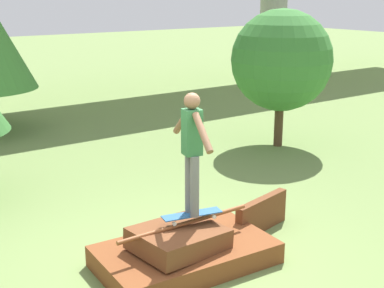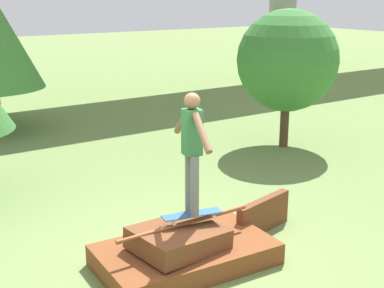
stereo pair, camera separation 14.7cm
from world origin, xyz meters
name	(u,v)px [view 1 (the left image)]	position (x,y,z in m)	size (l,w,h in m)	color
ground_plane	(186,264)	(0.00, 0.00, 0.00)	(80.00, 80.00, 0.00)	olive
scrap_pile	(184,251)	(-0.03, -0.01, 0.22)	(2.41, 1.49, 0.63)	brown
scrap_plank_loose	(262,214)	(1.57, 0.21, 0.26)	(1.16, 0.38, 0.53)	brown
skateboard	(192,215)	(0.10, -0.01, 0.71)	(0.84, 0.36, 0.09)	#23517F
skater	(192,146)	(0.10, -0.01, 1.66)	(0.33, 1.14, 1.63)	slate
tree_behind_left	(282,61)	(5.13, 3.51, 2.04)	(2.34, 2.34, 3.21)	#4C3823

